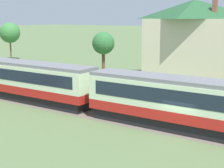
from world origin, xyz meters
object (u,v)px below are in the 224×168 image
at_px(station_house_dark_green_roof, 193,39).
at_px(yard_tree_1, 10,33).
at_px(passenger_train, 97,89).
at_px(yard_tree_0, 103,44).

height_order(station_house_dark_green_roof, yard_tree_1, station_house_dark_green_roof).
distance_m(passenger_train, station_house_dark_green_roof, 20.90).
relative_size(station_house_dark_green_roof, yard_tree_1, 1.64).
bearing_deg(yard_tree_0, passenger_train, -56.39).
distance_m(yard_tree_0, yard_tree_1, 28.52).
xyz_separation_m(passenger_train, station_house_dark_green_roof, (0.76, 20.62, 3.32)).
bearing_deg(yard_tree_1, passenger_train, -29.92).
height_order(passenger_train, station_house_dark_green_roof, station_house_dark_green_roof).
relative_size(passenger_train, station_house_dark_green_roof, 6.09).
xyz_separation_m(passenger_train, yard_tree_0, (-9.55, 14.37, 2.70)).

